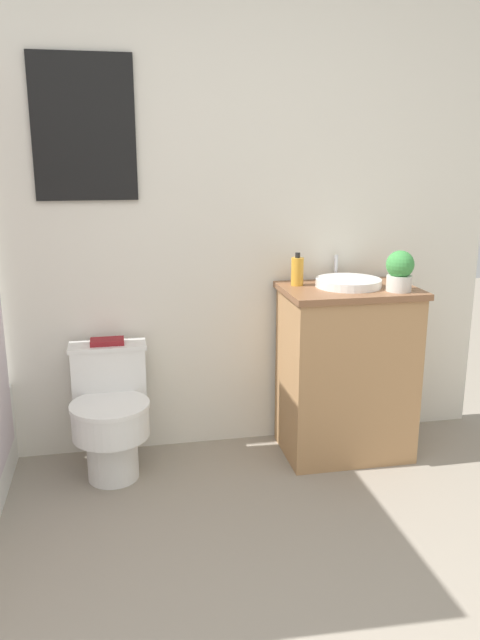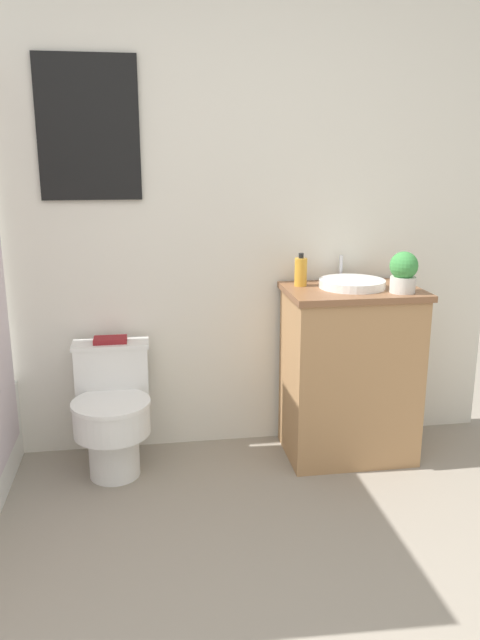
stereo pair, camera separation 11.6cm
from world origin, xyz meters
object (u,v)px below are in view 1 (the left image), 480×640
Objects in this scene: toilet at (111,413)px; soap_bottle at (297,271)px; book_on_tank at (107,341)px; sink at (348,282)px; potted_plant at (400,270)px.

soap_bottle is (0.94, 0.12, 0.63)m from toilet.
soap_bottle is 0.99m from book_on_tank.
book_on_tank is at bearing 90.00° from toilet.
soap_bottle reaches higher than sink.
sink is at bearing 1.72° from toilet.
sink is 1.21m from book_on_tank.
book_on_tank reaches higher than toilet.
potted_plant is 1.44m from book_on_tank.
sink is at bearing -18.60° from soap_bottle.
toilet is 0.34m from book_on_tank.
potted_plant reaches higher than sink.
toilet is 1.31m from sink.
potted_plant is at bearing -4.65° from toilet.
toilet is at bearing -178.28° from sink.
book_on_tank is at bearing 175.38° from sink.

